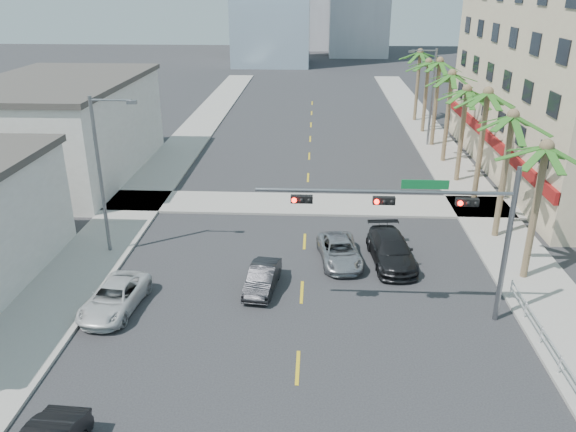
% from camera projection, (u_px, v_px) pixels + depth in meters
% --- Properties ---
extents(sidewalk_right, '(4.00, 120.00, 0.15)m').
position_uv_depth(sidewalk_right, '(488.00, 218.00, 36.88)').
color(sidewalk_right, gray).
rests_on(sidewalk_right, ground).
extents(sidewalk_left, '(4.00, 120.00, 0.15)m').
position_uv_depth(sidewalk_left, '(129.00, 212.00, 38.00)').
color(sidewalk_left, gray).
rests_on(sidewalk_left, ground).
extents(sidewalk_cross, '(80.00, 4.00, 0.15)m').
position_uv_depth(sidewalk_cross, '(307.00, 204.00, 39.28)').
color(sidewalk_cross, gray).
rests_on(sidewalk_cross, ground).
extents(building_left_far, '(11.00, 18.00, 7.20)m').
position_uv_depth(building_left_far, '(62.00, 130.00, 44.37)').
color(building_left_far, beige).
rests_on(building_left_far, ground).
extents(traffic_signal_mast, '(11.12, 0.54, 7.20)m').
position_uv_depth(traffic_signal_mast, '(436.00, 218.00, 24.15)').
color(traffic_signal_mast, slate).
rests_on(traffic_signal_mast, ground).
extents(palm_tree_0, '(4.80, 4.80, 7.80)m').
position_uv_depth(palm_tree_0, '(546.00, 148.00, 26.83)').
color(palm_tree_0, brown).
rests_on(palm_tree_0, ground).
extents(palm_tree_1, '(4.80, 4.80, 8.16)m').
position_uv_depth(palm_tree_1, '(513.00, 117.00, 31.49)').
color(palm_tree_1, brown).
rests_on(palm_tree_1, ground).
extents(palm_tree_2, '(4.80, 4.80, 8.52)m').
position_uv_depth(palm_tree_2, '(488.00, 94.00, 36.15)').
color(palm_tree_2, brown).
rests_on(palm_tree_2, ground).
extents(palm_tree_3, '(4.80, 4.80, 7.80)m').
position_uv_depth(palm_tree_3, '(467.00, 91.00, 41.21)').
color(palm_tree_3, brown).
rests_on(palm_tree_3, ground).
extents(palm_tree_4, '(4.80, 4.80, 8.16)m').
position_uv_depth(palm_tree_4, '(452.00, 75.00, 45.87)').
color(palm_tree_4, brown).
rests_on(palm_tree_4, ground).
extents(palm_tree_5, '(4.80, 4.80, 8.52)m').
position_uv_depth(palm_tree_5, '(440.00, 62.00, 50.52)').
color(palm_tree_5, brown).
rests_on(palm_tree_5, ground).
extents(palm_tree_6, '(4.80, 4.80, 7.80)m').
position_uv_depth(palm_tree_6, '(429.00, 63.00, 55.59)').
color(palm_tree_6, brown).
rests_on(palm_tree_6, ground).
extents(palm_tree_7, '(4.80, 4.80, 8.16)m').
position_uv_depth(palm_tree_7, '(420.00, 53.00, 60.24)').
color(palm_tree_7, brown).
rests_on(palm_tree_7, ground).
extents(streetlight_left, '(2.55, 0.25, 9.00)m').
position_uv_depth(streetlight_left, '(103.00, 169.00, 30.50)').
color(streetlight_left, slate).
rests_on(streetlight_left, ground).
extents(streetlight_right, '(2.55, 0.25, 9.00)m').
position_uv_depth(streetlight_right, '(430.00, 93.00, 51.60)').
color(streetlight_right, slate).
rests_on(streetlight_right, ground).
extents(guardrail, '(0.08, 8.08, 1.00)m').
position_uv_depth(guardrail, '(541.00, 333.00, 23.83)').
color(guardrail, silver).
rests_on(guardrail, ground).
extents(car_parked_far, '(2.60, 4.87, 1.30)m').
position_uv_depth(car_parked_far, '(115.00, 298.00, 26.51)').
color(car_parked_far, silver).
rests_on(car_parked_far, ground).
extents(car_lane_left, '(1.76, 3.92, 1.25)m').
position_uv_depth(car_lane_left, '(262.00, 278.00, 28.32)').
color(car_lane_left, black).
rests_on(car_lane_left, ground).
extents(car_lane_center, '(2.69, 4.83, 1.28)m').
position_uv_depth(car_lane_center, '(340.00, 251.00, 31.10)').
color(car_lane_center, '#A5A5A9').
rests_on(car_lane_center, ground).
extents(car_lane_right, '(2.62, 5.49, 1.54)m').
position_uv_depth(car_lane_right, '(391.00, 250.00, 30.97)').
color(car_lane_right, black).
rests_on(car_lane_right, ground).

